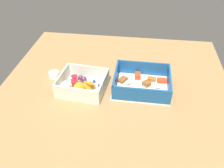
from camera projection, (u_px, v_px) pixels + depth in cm
name	position (u px, v px, depth cm)	size (l,w,h in cm)	color
table_surface	(115.00, 92.00, 82.83)	(80.00, 80.00, 2.00)	#9E7547
pasta_container	(142.00, 84.00, 81.77)	(19.30, 16.05, 5.82)	white
fruit_bowl	(82.00, 85.00, 80.84)	(16.55, 14.87, 5.42)	silver
paper_cup_liner	(54.00, 75.00, 87.35)	(3.82, 3.82, 2.02)	white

